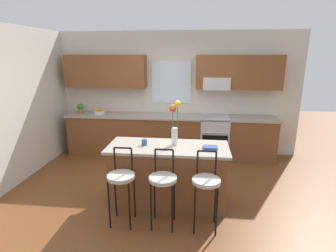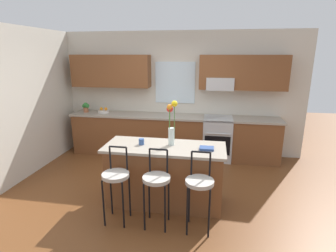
{
  "view_description": "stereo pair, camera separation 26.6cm",
  "coord_description": "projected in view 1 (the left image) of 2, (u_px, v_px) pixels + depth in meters",
  "views": [
    {
      "loc": [
        0.59,
        -3.88,
        2.23
      ],
      "look_at": [
        0.09,
        0.55,
        1.0
      ],
      "focal_mm": 28.27,
      "sensor_mm": 36.0,
      "label": 1
    },
    {
      "loc": [
        0.85,
        -3.84,
        2.23
      ],
      "look_at": [
        0.09,
        0.55,
        1.0
      ],
      "focal_mm": 28.27,
      "sensor_mm": 36.0,
      "label": 2
    }
  ],
  "objects": [
    {
      "name": "fruit_bowl_oranges",
      "position": [
        99.0,
        112.0,
        5.92
      ],
      "size": [
        0.24,
        0.24,
        0.13
      ],
      "color": "silver",
      "rests_on": "counter_run"
    },
    {
      "name": "mug_ceramic",
      "position": [
        144.0,
        142.0,
        3.89
      ],
      "size": [
        0.08,
        0.08,
        0.09
      ],
      "primitive_type": "cylinder",
      "color": "#33518C",
      "rests_on": "kitchen_island"
    },
    {
      "name": "wall_left",
      "position": [
        15.0,
        106.0,
        4.58
      ],
      "size": [
        0.12,
        4.6,
        2.7
      ],
      "primitive_type": "cube",
      "color": "beige",
      "rests_on": "ground"
    },
    {
      "name": "bar_stool_far",
      "position": [
        206.0,
        184.0,
        3.33
      ],
      "size": [
        0.36,
        0.36,
        1.04
      ],
      "color": "black",
      "rests_on": "ground"
    },
    {
      "name": "bar_stool_middle",
      "position": [
        163.0,
        182.0,
        3.39
      ],
      "size": [
        0.36,
        0.36,
        1.04
      ],
      "color": "black",
      "rests_on": "ground"
    },
    {
      "name": "potted_plant_small",
      "position": [
        80.0,
        108.0,
        5.94
      ],
      "size": [
        0.18,
        0.12,
        0.22
      ],
      "color": "#9E5B3D",
      "rests_on": "counter_run"
    },
    {
      "name": "bar_stool_near",
      "position": [
        121.0,
        180.0,
        3.45
      ],
      "size": [
        0.36,
        0.36,
        1.04
      ],
      "color": "black",
      "rests_on": "ground"
    },
    {
      "name": "counter_run",
      "position": [
        170.0,
        135.0,
        5.88
      ],
      "size": [
        4.56,
        0.64,
        0.92
      ],
      "color": "brown",
      "rests_on": "ground"
    },
    {
      "name": "cookbook",
      "position": [
        210.0,
        147.0,
        3.76
      ],
      "size": [
        0.2,
        0.15,
        0.03
      ],
      "primitive_type": "cube",
      "color": "navy",
      "rests_on": "kitchen_island"
    },
    {
      "name": "sink_faucet",
      "position": [
        170.0,
        108.0,
        5.86
      ],
      "size": [
        0.02,
        0.13,
        0.23
      ],
      "color": "#B7BABC",
      "rests_on": "counter_run"
    },
    {
      "name": "back_wall_assembly",
      "position": [
        172.0,
        87.0,
        5.87
      ],
      "size": [
        5.6,
        0.5,
        2.7
      ],
      "color": "beige",
      "rests_on": "ground"
    },
    {
      "name": "oven_range",
      "position": [
        214.0,
        137.0,
        5.75
      ],
      "size": [
        0.6,
        0.64,
        0.92
      ],
      "color": "#B7BABC",
      "rests_on": "ground"
    },
    {
      "name": "ground_plane",
      "position": [
        159.0,
        193.0,
        4.37
      ],
      "size": [
        14.0,
        14.0,
        0.0
      ],
      "primitive_type": "plane",
      "color": "brown"
    },
    {
      "name": "kitchen_island",
      "position": [
        168.0,
        175.0,
        3.98
      ],
      "size": [
        1.77,
        0.71,
        0.92
      ],
      "color": "brown",
      "rests_on": "ground"
    },
    {
      "name": "flower_vase",
      "position": [
        174.0,
        122.0,
        3.83
      ],
      "size": [
        0.16,
        0.14,
        0.66
      ],
      "color": "silver",
      "rests_on": "kitchen_island"
    }
  ]
}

